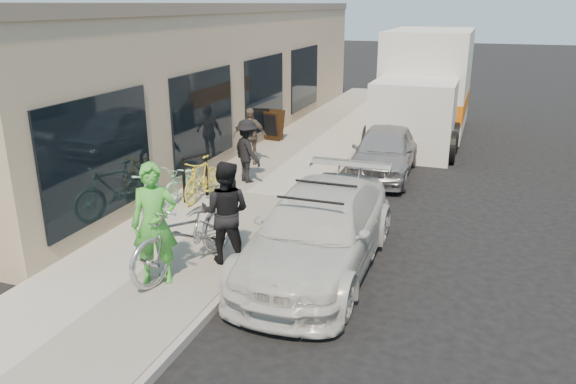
% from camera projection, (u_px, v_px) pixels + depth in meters
% --- Properties ---
extents(ground, '(120.00, 120.00, 0.00)m').
position_uv_depth(ground, '(283.00, 267.00, 9.44)').
color(ground, black).
rests_on(ground, ground).
extents(sidewalk, '(3.00, 34.00, 0.15)m').
position_uv_depth(sidewalk, '(245.00, 196.00, 12.73)').
color(sidewalk, '#A7A296').
rests_on(sidewalk, ground).
extents(curb, '(0.12, 34.00, 0.13)m').
position_uv_depth(curb, '(310.00, 204.00, 12.24)').
color(curb, gray).
rests_on(curb, ground).
extents(storefront, '(3.60, 20.00, 4.22)m').
position_uv_depth(storefront, '(212.00, 74.00, 17.55)').
color(storefront, tan).
rests_on(storefront, ground).
extents(bike_rack, '(0.29, 0.67, 0.99)m').
position_uv_depth(bike_rack, '(195.00, 172.00, 12.11)').
color(bike_rack, black).
rests_on(bike_rack, sidewalk).
extents(sandwich_board, '(0.64, 0.65, 0.92)m').
position_uv_depth(sandwich_board, '(273.00, 125.00, 17.41)').
color(sandwich_board, black).
rests_on(sandwich_board, sidewalk).
extents(sedan_white, '(1.89, 4.64, 1.38)m').
position_uv_depth(sedan_white, '(319.00, 231.00, 9.20)').
color(sedan_white, silver).
rests_on(sedan_white, ground).
extents(sedan_silver, '(1.61, 3.76, 1.27)m').
position_uv_depth(sedan_silver, '(384.00, 151.00, 14.30)').
color(sedan_silver, '#929297').
rests_on(sedan_silver, ground).
extents(moving_truck, '(2.63, 6.93, 3.40)m').
position_uv_depth(moving_truck, '(425.00, 90.00, 18.41)').
color(moving_truck, silver).
rests_on(moving_truck, ground).
extents(tandem_bike, '(1.34, 2.51, 1.25)m').
position_uv_depth(tandem_bike, '(187.00, 232.00, 8.87)').
color(tandem_bike, '#AFAFB1').
rests_on(tandem_bike, sidewalk).
extents(woman_rider, '(0.81, 0.69, 1.88)m').
position_uv_depth(woman_rider, '(155.00, 224.00, 8.37)').
color(woman_rider, green).
rests_on(woman_rider, sidewalk).
extents(man_standing, '(0.91, 0.76, 1.71)m').
position_uv_depth(man_standing, '(226.00, 212.00, 9.07)').
color(man_standing, black).
rests_on(man_standing, sidewalk).
extents(cruiser_bike_a, '(1.18, 1.87, 1.09)m').
position_uv_depth(cruiser_bike_a, '(151.00, 194.00, 10.92)').
color(cruiser_bike_a, '#97E2C5').
rests_on(cruiser_bike_a, sidewalk).
extents(cruiser_bike_b, '(0.56, 1.53, 0.80)m').
position_uv_depth(cruiser_bike_b, '(184.00, 181.00, 12.18)').
color(cruiser_bike_b, '#97E2C5').
rests_on(cruiser_bike_b, sidewalk).
extents(cruiser_bike_c, '(0.45, 1.53, 0.92)m').
position_uv_depth(cruiser_bike_c, '(201.00, 179.00, 12.16)').
color(cruiser_bike_c, gold).
rests_on(cruiser_bike_c, sidewalk).
extents(bystander_a, '(1.11, 1.03, 1.50)m').
position_uv_depth(bystander_a, '(247.00, 151.00, 13.25)').
color(bystander_a, black).
rests_on(bystander_a, sidewalk).
extents(bystander_b, '(0.94, 0.59, 1.49)m').
position_uv_depth(bystander_b, '(250.00, 136.00, 14.80)').
color(bystander_b, brown).
rests_on(bystander_b, sidewalk).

